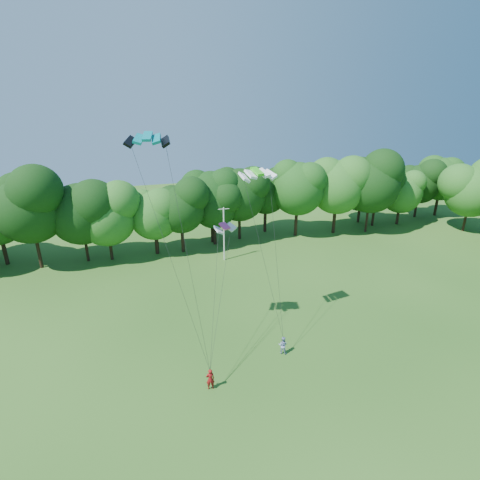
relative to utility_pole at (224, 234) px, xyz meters
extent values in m
plane|color=#214C14|center=(-2.18, -29.06, -3.90)|extent=(160.00, 160.00, 0.00)
cylinder|color=silver|center=(0.00, 0.00, -0.12)|extent=(0.19, 0.19, 7.56)
cube|color=silver|center=(0.00, 0.00, 3.47)|extent=(1.51, 0.17, 0.08)
imported|color=maroon|center=(-7.12, -23.48, -2.99)|extent=(0.69, 0.47, 1.82)
imported|color=#8C9CC2|center=(-0.06, -21.07, -3.07)|extent=(1.03, 0.98, 1.67)
cube|color=#047C84|center=(-9.97, -17.80, 14.75)|extent=(3.34, 2.03, 0.63)
cube|color=#34CC1E|center=(-1.23, -16.79, 11.57)|extent=(3.31, 1.98, 0.57)
cube|color=#CB387C|center=(-4.00, -16.36, 6.88)|extent=(2.17, 1.59, 0.46)
cylinder|color=#302012|center=(-0.08, 7.21, -1.64)|extent=(0.50, 0.50, 4.53)
ellipsoid|color=#10330E|center=(-0.08, 7.21, 4.32)|extent=(9.05, 9.05, 9.87)
cylinder|color=black|center=(27.32, 9.27, -1.90)|extent=(0.42, 0.42, 4.02)
ellipsoid|color=#1F581A|center=(27.32, 9.27, 3.40)|extent=(8.03, 8.03, 8.76)
camera|label=1|loc=(-11.50, -46.26, 17.48)|focal=28.00mm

